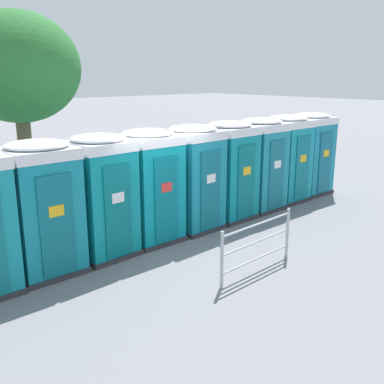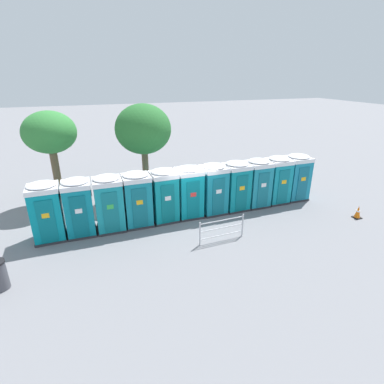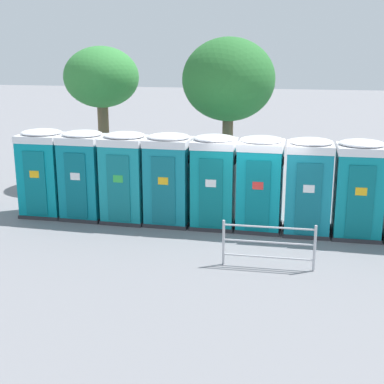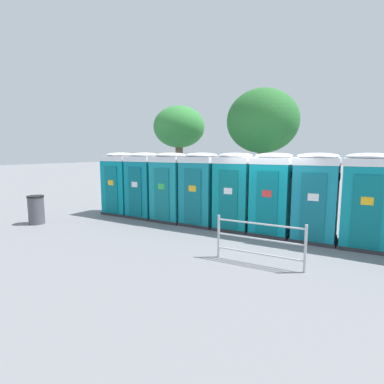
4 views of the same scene
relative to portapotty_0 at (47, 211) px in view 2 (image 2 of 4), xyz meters
name	(u,v)px [view 2 (image 2 of 4)]	position (x,y,z in m)	size (l,w,h in m)	color
ground_plane	(189,215)	(6.29, 0.25, -1.28)	(120.00, 120.00, 0.00)	slate
portapotty_0	(47,211)	(0.00, 0.00, 0.00)	(1.28, 1.24, 2.54)	#2D2D33
portapotty_1	(79,207)	(1.26, 0.02, 0.00)	(1.19, 1.21, 2.54)	#2D2D33
portapotty_2	(109,203)	(2.52, 0.02, 0.00)	(1.24, 1.21, 2.54)	#2D2D33
portapotty_3	(137,199)	(3.77, 0.07, 0.00)	(1.24, 1.21, 2.54)	#2D2D33
portapotty_4	(164,195)	(5.03, 0.11, 0.00)	(1.25, 1.26, 2.54)	#2D2D33
portapotty_5	(189,192)	(6.29, 0.14, 0.00)	(1.20, 1.21, 2.54)	#2D2D33
portapotty_6	(213,189)	(7.55, 0.11, 0.00)	(1.26, 1.25, 2.54)	#2D2D33
portapotty_7	(236,186)	(8.81, 0.14, 0.00)	(1.28, 1.25, 2.54)	#2D2D33
portapotty_8	(257,183)	(10.06, 0.16, 0.00)	(1.20, 1.21, 2.54)	#2D2D33
portapotty_9	(277,180)	(11.32, 0.22, 0.00)	(1.18, 1.21, 2.54)	#2D2D33
portapotty_10	(296,177)	(12.58, 0.27, 0.00)	(1.23, 1.21, 2.54)	#2D2D33
street_tree_0	(143,130)	(4.82, 3.38, 2.52)	(2.97, 2.97, 5.16)	brown
street_tree_1	(50,134)	(0.20, 4.03, 2.49)	(2.62, 2.62, 4.90)	brown
traffic_cone	(358,212)	(13.95, -2.83, -0.97)	(0.36, 0.36, 0.64)	black
event_barrier	(222,228)	(6.80, -2.56, -0.72)	(2.06, 0.16, 1.05)	#B7B7BC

